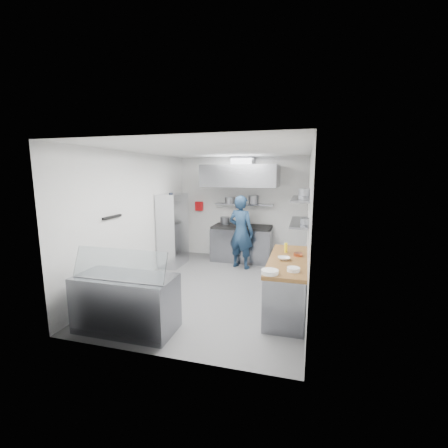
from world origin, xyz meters
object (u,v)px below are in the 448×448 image
(chef, at_px, (241,232))
(wire_rack, at_px, (173,230))
(gas_range, at_px, (242,244))
(display_case, at_px, (126,303))

(chef, height_order, wire_rack, wire_rack)
(gas_range, bearing_deg, display_case, -102.71)
(wire_rack, bearing_deg, display_case, -77.65)
(wire_rack, bearing_deg, gas_range, 28.38)
(chef, distance_m, display_case, 3.64)
(wire_rack, xyz_separation_m, display_case, (0.71, -3.22, -0.50))
(wire_rack, height_order, display_case, wire_rack)
(display_case, bearing_deg, wire_rack, 102.35)
(wire_rack, relative_size, display_case, 1.23)
(chef, height_order, display_case, chef)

